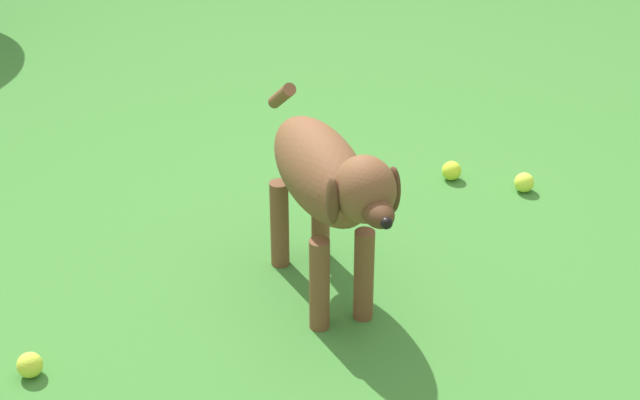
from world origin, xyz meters
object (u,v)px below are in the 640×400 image
at_px(tennis_ball_1, 524,182).
at_px(dog, 327,181).
at_px(tennis_ball_0, 30,365).
at_px(tennis_ball_3, 452,171).

bearing_deg(tennis_ball_1, dog, -1.27).
xyz_separation_m(tennis_ball_0, tennis_ball_3, (-1.56, 0.08, 0.00)).
bearing_deg(dog, tennis_ball_1, 112.31).
xyz_separation_m(tennis_ball_0, tennis_ball_1, (-1.67, 0.30, 0.00)).
distance_m(dog, tennis_ball_0, 0.89).
bearing_deg(dog, tennis_ball_0, -86.44).
bearing_deg(dog, tennis_ball_3, 127.78).
bearing_deg(tennis_ball_0, dog, 159.97).
xyz_separation_m(dog, tennis_ball_1, (-0.90, 0.02, -0.34)).
xyz_separation_m(tennis_ball_1, tennis_ball_3, (0.11, -0.22, 0.00)).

